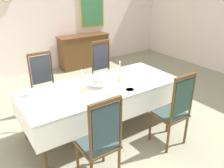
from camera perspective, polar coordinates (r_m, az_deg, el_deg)
The scene contains 18 objects.
ground at distance 4.08m, azimuth -3.49°, elevation -9.93°, with size 8.10×6.18×0.04m, color gray.
back_wall at distance 6.33m, azimuth -19.36°, elevation 17.07°, with size 8.10×0.08×3.28m, color silver.
dining_table at distance 3.60m, azimuth -2.46°, elevation -1.51°, with size 2.45×1.03×0.78m.
tablecloth at distance 3.61m, azimuth -2.45°, elevation -1.84°, with size 2.47×1.05×0.39m.
chair_south_a at distance 2.72m, azimuth -2.90°, elevation -13.69°, with size 0.44×0.42×1.16m.
chair_north_a at distance 4.20m, azimuth -16.21°, elevation -0.39°, with size 0.44×0.42×1.16m.
chair_south_b at distance 3.40m, azimuth 15.04°, elevation -6.18°, with size 0.44×0.42×1.16m.
chair_north_b at distance 4.67m, azimuth -1.99°, elevation 3.23°, with size 0.44×0.42×1.20m.
soup_tureen at distance 3.49m, azimuth -3.62°, elevation 0.89°, with size 0.27×0.27×0.22m.
candlestick_west at distance 3.37m, azimuth -7.37°, elevation 0.34°, with size 0.07×0.07×0.33m.
candlestick_east at distance 3.69m, azimuth 1.91°, elevation 2.71°, with size 0.07×0.07×0.34m.
bowl_near_left at distance 3.28m, azimuth 0.43°, elevation -2.26°, with size 0.14×0.14×0.04m.
bowl_near_right at distance 4.29m, azimuth 4.96°, elevation 4.01°, with size 0.16×0.16×0.03m.
bowl_far_left at distance 3.38m, azimuth 4.43°, elevation -1.54°, with size 0.15×0.15×0.03m.
spoon_primary at distance 3.26m, azimuth -1.30°, elevation -2.78°, with size 0.03×0.18×0.01m.
spoon_secondary at distance 4.39m, azimuth 5.90°, elevation 4.25°, with size 0.05×0.18×0.01m.
sideboard at distance 6.70m, azimuth -6.96°, elevation 8.11°, with size 1.44×0.48×0.90m.
framed_painting at distance 6.92m, azimuth -5.00°, elevation 19.43°, with size 0.78×0.05×1.38m.
Camera 1 is at (-1.71, -2.94, 2.24)m, focal length 37.00 mm.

